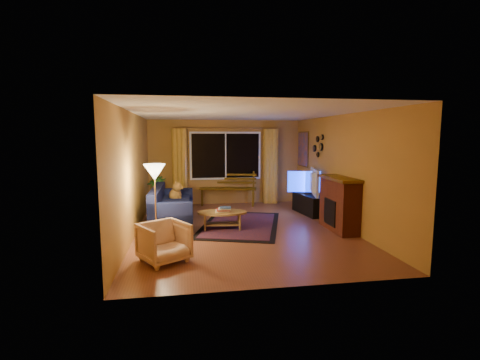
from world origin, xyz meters
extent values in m
cube|color=brown|center=(0.00, 0.00, -0.01)|extent=(4.50, 6.00, 0.02)
cube|color=white|center=(0.00, 0.00, 2.51)|extent=(4.50, 6.00, 0.02)
cube|color=#B78036|center=(0.00, 3.01, 1.25)|extent=(4.50, 0.02, 2.50)
cube|color=#B78036|center=(-2.26, 0.00, 1.25)|extent=(0.02, 6.00, 2.50)
cube|color=#B78036|center=(2.26, 0.00, 1.25)|extent=(0.02, 6.00, 2.50)
cube|color=black|center=(0.00, 2.94, 1.45)|extent=(2.00, 0.02, 1.30)
cylinder|color=#BF8C3F|center=(0.00, 2.90, 2.25)|extent=(3.20, 0.03, 0.03)
cylinder|color=gold|center=(-1.35, 2.88, 1.12)|extent=(0.36, 0.36, 2.24)
cylinder|color=gold|center=(1.35, 2.88, 1.12)|extent=(0.36, 0.36, 2.24)
cube|color=#503304|center=(0.04, 2.75, 0.25)|extent=(1.72, 0.86, 0.50)
imported|color=#235B1E|center=(-2.00, 2.50, 0.46)|extent=(0.66, 0.66, 0.91)
cube|color=#0F1335|center=(-1.50, 0.72, 0.43)|extent=(0.97, 2.14, 0.86)
imported|color=#E4B393|center=(-1.58, -1.74, 0.35)|extent=(0.92, 0.91, 0.71)
cylinder|color=#BF8C3F|center=(-1.77, -0.77, 0.76)|extent=(0.31, 0.31, 1.52)
cube|color=maroon|center=(0.02, 0.37, 0.01)|extent=(2.38, 3.02, 0.02)
cylinder|color=olive|center=(-0.43, 0.07, 0.20)|extent=(1.17, 1.17, 0.39)
cube|color=black|center=(1.99, 1.25, 0.25)|extent=(0.55, 1.26, 0.51)
imported|color=black|center=(1.99, 1.25, 0.85)|extent=(0.43, 1.19, 0.68)
cube|color=maroon|center=(2.05, -0.40, 0.55)|extent=(0.40, 1.20, 1.10)
cube|color=#C95910|center=(2.22, 2.45, 1.65)|extent=(0.04, 0.76, 0.96)
camera|label=1|loc=(-1.24, -7.30, 2.02)|focal=26.00mm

